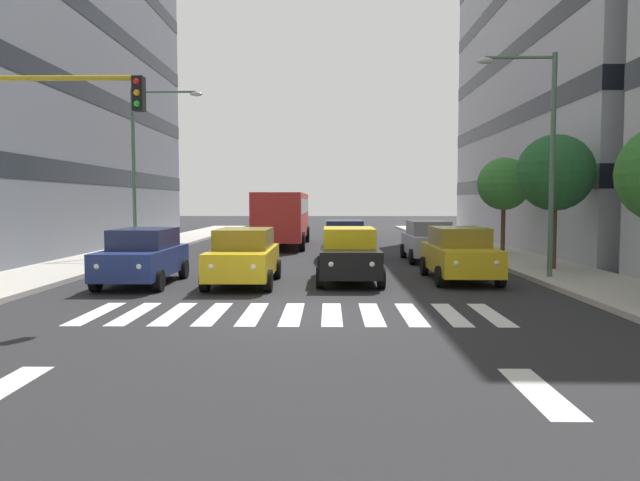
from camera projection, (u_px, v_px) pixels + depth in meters
name	position (u px, v px, depth m)	size (l,w,h in m)	color
ground_plane	(292.00, 314.00, 13.55)	(180.00, 180.00, 0.00)	#262628
building_left_block_0	(613.00, 24.00, 32.22)	(11.54, 23.52, 24.26)	#ADB2BC
crosswalk_markings	(292.00, 314.00, 13.55)	(9.45, 2.80, 0.01)	silver
lane_arrow_0	(539.00, 392.00, 8.01)	(0.50, 2.20, 0.01)	silver
lane_arrow_1	(0.00, 389.00, 8.12)	(0.50, 2.20, 0.01)	silver
car_0	(459.00, 253.00, 19.19)	(2.02, 4.44, 1.72)	gold
car_1	(349.00, 254.00, 18.91)	(2.02, 4.44, 1.72)	black
car_2	(244.00, 256.00, 18.28)	(2.02, 4.44, 1.72)	gold
car_3	(143.00, 256.00, 18.32)	(2.02, 4.44, 1.72)	navy
car_row2_0	(344.00, 239.00, 26.17)	(2.02, 4.44, 1.72)	navy
car_row2_1	(429.00, 240.00, 25.48)	(2.02, 4.44, 1.72)	#B2B7BC
bus_behind_traffic	(283.00, 214.00, 34.05)	(2.78, 10.50, 3.00)	red
traffic_light_gantry	(30.00, 153.00, 13.35)	(3.74, 0.36, 5.50)	#AD991E
street_lamp_left	(540.00, 142.00, 18.85)	(2.55, 0.28, 7.07)	#4C6B56
street_lamp_right	(145.00, 153.00, 26.64)	(3.21, 0.28, 7.42)	#4C6B56
street_tree_1	(555.00, 173.00, 21.16)	(2.72, 2.72, 4.79)	#513823
street_tree_2	(504.00, 184.00, 27.13)	(2.39, 2.39, 4.40)	#513823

